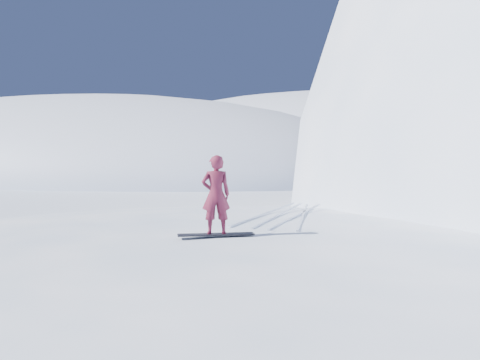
{
  "coord_description": "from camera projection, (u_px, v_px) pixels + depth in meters",
  "views": [
    {
      "loc": [
        5.7,
        -8.73,
        4.12
      ],
      "look_at": [
        -0.25,
        1.55,
        3.5
      ],
      "focal_mm": 40.0,
      "sensor_mm": 36.0,
      "label": 1
    }
  ],
  "objects": [
    {
      "name": "snowboarder",
      "position": [
        216.0,
        195.0,
        11.05
      ],
      "size": [
        0.71,
        0.68,
        1.63
      ],
      "primitive_type": "imported",
      "rotation": [
        0.0,
        0.0,
        3.83
      ],
      "color": "maroon",
      "rests_on": "snowboard"
    },
    {
      "name": "vapor_plume",
      "position": [
        24.0,
        178.0,
        83.51
      ],
      "size": [
        9.34,
        7.47,
        6.54
      ],
      "primitive_type": "ellipsoid",
      "color": "white",
      "rests_on": "ground"
    },
    {
      "name": "wind_bumps",
      "position": [
        241.0,
        325.0,
        12.73
      ],
      "size": [
        16.0,
        14.4,
        1.0
      ],
      "color": "white",
      "rests_on": "ground"
    },
    {
      "name": "snowboard",
      "position": [
        216.0,
        234.0,
        11.09
      ],
      "size": [
        1.42,
        1.24,
        0.03
      ],
      "primitive_type": "cube",
      "rotation": [
        0.0,
        0.0,
        0.68
      ],
      "color": "black",
      "rests_on": "near_ridge"
    },
    {
      "name": "near_ridge",
      "position": [
        316.0,
        325.0,
        12.71
      ],
      "size": [
        36.0,
        28.0,
        4.8
      ],
      "primitive_type": "ellipsoid",
      "color": "white",
      "rests_on": "ground"
    },
    {
      "name": "ground",
      "position": [
        212.0,
        359.0,
        10.62
      ],
      "size": [
        400.0,
        400.0,
        0.0
      ],
      "primitive_type": "plane",
      "color": "white",
      "rests_on": "ground"
    },
    {
      "name": "far_ridge_a",
      "position": [
        70.0,
        175.0,
        97.48
      ],
      "size": [
        120.0,
        70.0,
        28.0
      ],
      "primitive_type": "ellipsoid",
      "color": "white",
      "rests_on": "ground"
    },
    {
      "name": "far_ridge_c",
      "position": [
        324.0,
        170.0,
        125.71
      ],
      "size": [
        140.0,
        90.0,
        36.0
      ],
      "primitive_type": "ellipsoid",
      "color": "white",
      "rests_on": "ground"
    },
    {
      "name": "board_tracks",
      "position": [
        287.0,
        213.0,
        14.85
      ],
      "size": [
        2.75,
        5.92,
        0.04
      ],
      "color": "silver",
      "rests_on": "ground"
    }
  ]
}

